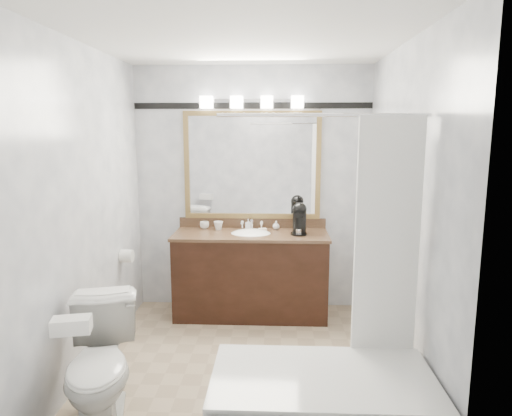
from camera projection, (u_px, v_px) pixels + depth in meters
The scene contains 15 objects.
room at pixel (243, 212), 3.45m from camera, with size 2.42×2.62×2.52m.
vanity at pixel (251, 273), 4.59m from camera, with size 1.53×0.58×0.97m.
mirror at pixel (252, 165), 4.67m from camera, with size 1.40×0.04×1.10m.
vanity_light_bar at pixel (252, 102), 4.51m from camera, with size 1.02×0.14×0.12m.
accent_stripe at pixel (252, 106), 4.58m from camera, with size 2.40×0.01×0.06m, color black.
bathtub at pixel (326, 400), 2.70m from camera, with size 1.30×0.75×1.96m.
tp_roll at pixel (127, 256), 4.25m from camera, with size 0.12×0.12×0.11m, color white.
toilet at pixel (101, 366), 2.87m from camera, with size 0.44×0.76×0.78m, color white.
tissue_box at pixel (71, 325), 2.46m from camera, with size 0.20×0.11×0.08m, color white.
coffee_maker at pixel (299, 218), 4.47m from camera, with size 0.16×0.20×0.31m.
cup_left at pixel (204, 225), 4.71m from camera, with size 0.09×0.09×0.07m, color white.
cup_right at pixel (218, 226), 4.66m from camera, with size 0.09×0.09×0.09m, color white.
soap_bottle_a at pixel (248, 224), 4.67m from camera, with size 0.05×0.05×0.11m, color white.
soap_bottle_b at pixel (276, 225), 4.68m from camera, with size 0.07×0.07×0.09m, color white.
soap_bar at pixel (262, 229), 4.63m from camera, with size 0.08×0.05×0.02m, color beige.
Camera 1 is at (0.25, -3.39, 1.86)m, focal length 32.00 mm.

